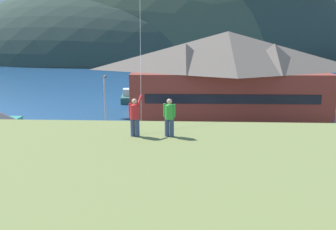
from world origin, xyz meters
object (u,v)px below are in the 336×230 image
(parked_car_front_row_red, at_px, (43,179))
(person_companion, at_px, (169,116))
(parked_car_front_row_end, at_px, (255,148))
(wharf_dock, at_px, (148,97))
(parked_car_lone_by_shed, at_px, (226,178))
(person_kite_flyer, at_px, (135,116))
(parked_car_corner_spot, at_px, (171,151))
(parking_light_pole, at_px, (105,105))
(harbor_lodge, at_px, (227,72))
(parked_car_front_row_silver, at_px, (54,146))
(moored_boat_wharfside, at_px, (127,97))
(parked_car_mid_row_center, at_px, (159,177))

(parked_car_front_row_red, bearing_deg, person_companion, -37.12)
(parked_car_front_row_end, bearing_deg, wharf_dock, 113.86)
(parked_car_lone_by_shed, bearing_deg, person_kite_flyer, -124.29)
(wharf_dock, xyz_separation_m, parked_car_corner_spot, (4.91, -28.62, 0.71))
(wharf_dock, distance_m, parking_light_pole, 24.56)
(harbor_lodge, relative_size, parked_car_front_row_red, 5.93)
(person_kite_flyer, bearing_deg, parking_light_pole, 107.21)
(parked_car_lone_by_shed, relative_size, person_kite_flyer, 2.31)
(parked_car_front_row_end, relative_size, parked_car_front_row_silver, 0.97)
(parked_car_front_row_end, distance_m, parked_car_lone_by_shed, 7.20)
(parked_car_front_row_end, height_order, parked_car_front_row_red, same)
(parked_car_corner_spot, bearing_deg, wharf_dock, 99.73)
(parked_car_front_row_silver, bearing_deg, person_companion, -51.75)
(parking_light_pole, bearing_deg, parked_car_front_row_silver, -136.96)
(wharf_dock, distance_m, parked_car_corner_spot, 29.05)
(parked_car_corner_spot, distance_m, parked_car_lone_by_shed, 6.82)
(moored_boat_wharfside, relative_size, person_companion, 3.38)
(moored_boat_wharfside, distance_m, parked_car_front_row_silver, 25.88)
(parked_car_front_row_red, distance_m, parking_light_pole, 11.25)
(parked_car_corner_spot, xyz_separation_m, parked_car_lone_by_shed, (4.05, -5.49, 0.00))
(person_kite_flyer, bearing_deg, parked_car_lone_by_shed, 55.71)
(person_kite_flyer, bearing_deg, parked_car_front_row_silver, 124.00)
(parked_car_front_row_silver, relative_size, person_kite_flyer, 2.34)
(moored_boat_wharfside, xyz_separation_m, parked_car_mid_row_center, (7.42, -32.14, 0.34))
(parked_car_corner_spot, distance_m, parked_car_mid_row_center, 5.69)
(person_kite_flyer, bearing_deg, parked_car_front_row_red, 137.49)
(harbor_lodge, height_order, parked_car_lone_by_shed, harbor_lodge)
(moored_boat_wharfside, bearing_deg, parked_car_front_row_red, -91.17)
(harbor_lodge, xyz_separation_m, moored_boat_wharfside, (-14.76, 9.71, -5.23))
(parked_car_corner_spot, height_order, parked_car_front_row_red, same)
(moored_boat_wharfside, relative_size, parked_car_lone_by_shed, 1.37)
(parked_car_lone_by_shed, distance_m, parking_light_pole, 14.88)
(parked_car_corner_spot, bearing_deg, harbor_lodge, 68.45)
(parked_car_mid_row_center, distance_m, parking_light_pole, 12.05)
(harbor_lodge, xyz_separation_m, wharf_dock, (-11.54, 11.84, -5.60))
(parked_car_mid_row_center, bearing_deg, parking_light_pole, 120.59)
(harbor_lodge, bearing_deg, parked_car_front_row_silver, -137.02)
(wharf_dock, xyz_separation_m, person_companion, (5.26, -41.77, 7.02))
(parked_car_corner_spot, distance_m, person_companion, 14.59)
(parked_car_lone_by_shed, bearing_deg, parked_car_front_row_red, -176.72)
(wharf_dock, relative_size, moored_boat_wharfside, 1.78)
(moored_boat_wharfside, height_order, parked_car_mid_row_center, moored_boat_wharfside)
(parked_car_corner_spot, height_order, parking_light_pole, parking_light_pole)
(harbor_lodge, xyz_separation_m, parked_car_corner_spot, (-6.63, -16.78, -4.89))
(harbor_lodge, bearing_deg, parked_car_lone_by_shed, -96.61)
(parked_car_mid_row_center, bearing_deg, wharf_dock, 96.99)
(parked_car_corner_spot, bearing_deg, parked_car_front_row_end, 7.03)
(moored_boat_wharfside, xyz_separation_m, parked_car_lone_by_shed, (12.18, -31.98, 0.34))
(wharf_dock, xyz_separation_m, parked_car_lone_by_shed, (8.96, -34.11, 0.71))
(person_kite_flyer, bearing_deg, person_companion, 1.41)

